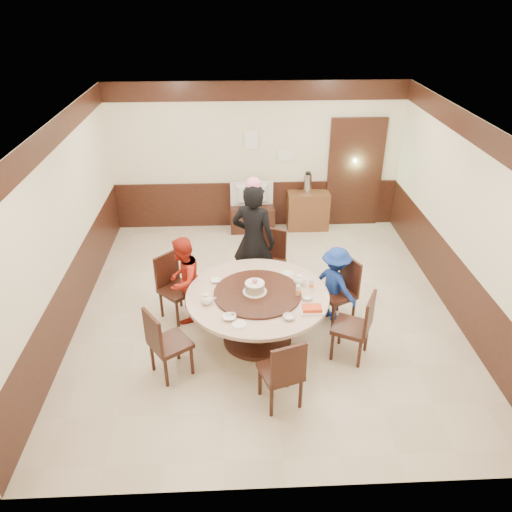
{
  "coord_description": "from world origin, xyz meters",
  "views": [
    {
      "loc": [
        -0.44,
        -6.15,
        4.39
      ],
      "look_at": [
        -0.17,
        -0.29,
        1.1
      ],
      "focal_mm": 35.0,
      "sensor_mm": 36.0,
      "label": 1
    }
  ],
  "objects_px": {
    "person_red": "(183,280)",
    "shrimp_platter": "(312,309)",
    "tv_stand": "(252,218)",
    "thermos": "(308,184)",
    "side_cabinet": "(308,211)",
    "birthday_cake": "(255,287)",
    "television": "(252,195)",
    "banquet_table": "(257,308)",
    "person_standing": "(254,241)",
    "person_blue": "(335,284)"
  },
  "relations": [
    {
      "from": "person_standing",
      "to": "birthday_cake",
      "type": "xyz_separation_m",
      "value": [
        -0.03,
        -1.17,
        -0.07
      ]
    },
    {
      "from": "tv_stand",
      "to": "side_cabinet",
      "type": "relative_size",
      "value": 1.06
    },
    {
      "from": "shrimp_platter",
      "to": "tv_stand",
      "type": "relative_size",
      "value": 0.35
    },
    {
      "from": "side_cabinet",
      "to": "birthday_cake",
      "type": "bearing_deg",
      "value": -109.12
    },
    {
      "from": "banquet_table",
      "to": "tv_stand",
      "type": "height_order",
      "value": "banquet_table"
    },
    {
      "from": "person_red",
      "to": "television",
      "type": "xyz_separation_m",
      "value": [
        1.09,
        2.9,
        0.09
      ]
    },
    {
      "from": "shrimp_platter",
      "to": "television",
      "type": "relative_size",
      "value": 0.36
    },
    {
      "from": "banquet_table",
      "to": "thermos",
      "type": "height_order",
      "value": "thermos"
    },
    {
      "from": "banquet_table",
      "to": "person_standing",
      "type": "xyz_separation_m",
      "value": [
        -0.0,
        1.17,
        0.39
      ]
    },
    {
      "from": "shrimp_platter",
      "to": "thermos",
      "type": "height_order",
      "value": "thermos"
    },
    {
      "from": "banquet_table",
      "to": "person_standing",
      "type": "height_order",
      "value": "person_standing"
    },
    {
      "from": "thermos",
      "to": "person_red",
      "type": "bearing_deg",
      "value": -126.36
    },
    {
      "from": "banquet_table",
      "to": "tv_stand",
      "type": "xyz_separation_m",
      "value": [
        0.07,
        3.44,
        -0.28
      ]
    },
    {
      "from": "birthday_cake",
      "to": "tv_stand",
      "type": "xyz_separation_m",
      "value": [
        0.11,
        3.43,
        -0.6
      ]
    },
    {
      "from": "birthday_cake",
      "to": "television",
      "type": "xyz_separation_m",
      "value": [
        0.11,
        3.43,
        -0.11
      ]
    },
    {
      "from": "person_standing",
      "to": "person_blue",
      "type": "bearing_deg",
      "value": 169.56
    },
    {
      "from": "television",
      "to": "side_cabinet",
      "type": "distance_m",
      "value": 1.15
    },
    {
      "from": "birthday_cake",
      "to": "person_red",
      "type": "bearing_deg",
      "value": 151.35
    },
    {
      "from": "person_blue",
      "to": "side_cabinet",
      "type": "bearing_deg",
      "value": -37.85
    },
    {
      "from": "person_red",
      "to": "shrimp_platter",
      "type": "bearing_deg",
      "value": 79.79
    },
    {
      "from": "birthday_cake",
      "to": "thermos",
      "type": "xyz_separation_m",
      "value": [
        1.17,
        3.46,
        0.09
      ]
    },
    {
      "from": "tv_stand",
      "to": "thermos",
      "type": "distance_m",
      "value": 1.27
    },
    {
      "from": "person_red",
      "to": "shrimp_platter",
      "type": "xyz_separation_m",
      "value": [
        1.68,
        -0.95,
        0.13
      ]
    },
    {
      "from": "person_red",
      "to": "person_standing",
      "type": "bearing_deg",
      "value": 141.07
    },
    {
      "from": "person_standing",
      "to": "thermos",
      "type": "relative_size",
      "value": 4.86
    },
    {
      "from": "person_standing",
      "to": "side_cabinet",
      "type": "height_order",
      "value": "person_standing"
    },
    {
      "from": "person_red",
      "to": "shrimp_platter",
      "type": "relative_size",
      "value": 4.35
    },
    {
      "from": "person_standing",
      "to": "shrimp_platter",
      "type": "bearing_deg",
      "value": 134.05
    },
    {
      "from": "tv_stand",
      "to": "television",
      "type": "distance_m",
      "value": 0.49
    },
    {
      "from": "person_red",
      "to": "birthday_cake",
      "type": "xyz_separation_m",
      "value": [
        0.99,
        -0.54,
        0.2
      ]
    },
    {
      "from": "thermos",
      "to": "birthday_cake",
      "type": "bearing_deg",
      "value": -108.63
    },
    {
      "from": "shrimp_platter",
      "to": "side_cabinet",
      "type": "relative_size",
      "value": 0.38
    },
    {
      "from": "tv_stand",
      "to": "banquet_table",
      "type": "bearing_deg",
      "value": -91.19
    },
    {
      "from": "person_blue",
      "to": "thermos",
      "type": "distance_m",
      "value": 3.02
    },
    {
      "from": "person_red",
      "to": "tv_stand",
      "type": "relative_size",
      "value": 1.53
    },
    {
      "from": "banquet_table",
      "to": "shrimp_platter",
      "type": "distance_m",
      "value": 0.81
    },
    {
      "from": "tv_stand",
      "to": "thermos",
      "type": "xyz_separation_m",
      "value": [
        1.06,
        0.03,
        0.69
      ]
    },
    {
      "from": "shrimp_platter",
      "to": "television",
      "type": "bearing_deg",
      "value": 98.69
    },
    {
      "from": "birthday_cake",
      "to": "shrimp_platter",
      "type": "distance_m",
      "value": 0.81
    },
    {
      "from": "banquet_table",
      "to": "person_blue",
      "type": "relative_size",
      "value": 1.65
    },
    {
      "from": "thermos",
      "to": "banquet_table",
      "type": "bearing_deg",
      "value": -108.09
    },
    {
      "from": "shrimp_platter",
      "to": "tv_stand",
      "type": "bearing_deg",
      "value": 98.69
    },
    {
      "from": "television",
      "to": "thermos",
      "type": "relative_size",
      "value": 2.18
    },
    {
      "from": "shrimp_platter",
      "to": "tv_stand",
      "type": "xyz_separation_m",
      "value": [
        -0.59,
        3.85,
        -0.53
      ]
    },
    {
      "from": "shrimp_platter",
      "to": "side_cabinet",
      "type": "bearing_deg",
      "value": 82.55
    },
    {
      "from": "shrimp_platter",
      "to": "side_cabinet",
      "type": "xyz_separation_m",
      "value": [
        0.51,
        3.88,
        -0.4
      ]
    },
    {
      "from": "person_standing",
      "to": "tv_stand",
      "type": "height_order",
      "value": "person_standing"
    },
    {
      "from": "television",
      "to": "thermos",
      "type": "xyz_separation_m",
      "value": [
        1.06,
        0.03,
        0.2
      ]
    },
    {
      "from": "television",
      "to": "side_cabinet",
      "type": "relative_size",
      "value": 1.03
    },
    {
      "from": "person_blue",
      "to": "television",
      "type": "height_order",
      "value": "person_blue"
    }
  ]
}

